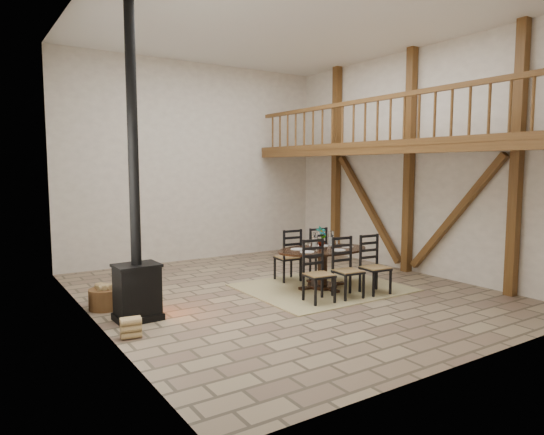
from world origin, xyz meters
TOP-DOWN VIEW (x-y plane):
  - ground at (0.00, 0.00)m, footprint 8.00×8.00m
  - room_shell at (1.19, 0.00)m, footprint 7.02×8.02m
  - rug at (0.77, -0.16)m, footprint 3.00×2.50m
  - dining_table at (0.76, -0.28)m, footprint 2.01×2.24m
  - wood_stove at (-2.91, -0.14)m, footprint 0.70×0.55m
  - log_basket at (-3.19, 0.74)m, footprint 0.53×0.53m
  - log_stack at (-3.25, -0.89)m, footprint 0.31×0.24m

SIDE VIEW (x-z plane):
  - ground at x=0.00m, z-range 0.00..0.00m
  - rug at x=0.77m, z-range 0.00..0.02m
  - log_stack at x=-3.25m, z-range 0.00..0.29m
  - log_basket at x=-3.19m, z-range -0.03..0.41m
  - dining_table at x=0.76m, z-range -0.19..1.04m
  - wood_stove at x=-2.91m, z-range -1.38..3.62m
  - room_shell at x=1.19m, z-range 0.51..5.52m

